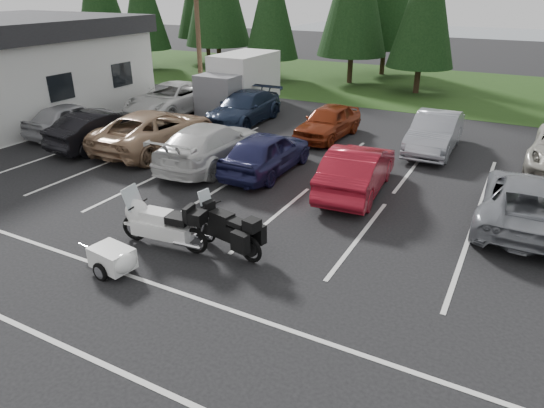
% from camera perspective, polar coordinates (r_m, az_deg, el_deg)
% --- Properties ---
extents(ground, '(120.00, 120.00, 0.00)m').
position_cam_1_polar(ground, '(14.10, -3.47, -2.71)').
color(ground, black).
rests_on(ground, ground).
extents(grass_strip, '(80.00, 16.00, 0.01)m').
position_cam_1_polar(grass_strip, '(35.86, 17.40, 13.06)').
color(grass_strip, '#1C3912').
rests_on(grass_strip, ground).
extents(lake_water, '(70.00, 50.00, 0.02)m').
position_cam_1_polar(lake_water, '(66.01, 26.82, 16.40)').
color(lake_water, gray).
rests_on(lake_water, ground).
extents(utility_pole, '(1.60, 0.26, 9.00)m').
position_cam_1_polar(utility_pole, '(28.16, -8.79, 20.67)').
color(utility_pole, '#473321').
rests_on(utility_pole, ground).
extents(box_truck, '(2.40, 5.60, 2.90)m').
position_cam_1_polar(box_truck, '(27.84, -4.30, 14.09)').
color(box_truck, silver).
rests_on(box_truck, ground).
extents(stall_markings, '(32.00, 16.00, 0.01)m').
position_cam_1_polar(stall_markings, '(15.67, 0.32, 0.24)').
color(stall_markings, silver).
rests_on(stall_markings, ground).
extents(conifer_3, '(3.87, 3.87, 9.02)m').
position_cam_1_polar(conifer_3, '(36.36, -0.07, 22.63)').
color(conifer_3, '#332316').
rests_on(conifer_3, ground).
extents(car_near_0, '(1.91, 4.50, 1.52)m').
position_cam_1_polar(car_near_0, '(24.61, -22.59, 9.28)').
color(car_near_0, '#A6A6AB').
rests_on(car_near_0, ground).
extents(car_near_1, '(2.09, 4.90, 1.57)m').
position_cam_1_polar(car_near_1, '(22.20, -19.31, 8.36)').
color(car_near_1, black).
rests_on(car_near_1, ground).
extents(car_near_2, '(2.90, 6.03, 1.66)m').
position_cam_1_polar(car_near_2, '(21.24, -13.57, 8.49)').
color(car_near_2, '#997759').
rests_on(car_near_2, ground).
extents(car_near_3, '(2.60, 5.72, 1.62)m').
position_cam_1_polar(car_near_3, '(18.91, -7.18, 6.98)').
color(car_near_3, silver).
rests_on(car_near_3, ground).
extents(car_near_4, '(1.87, 4.62, 1.57)m').
position_cam_1_polar(car_near_4, '(17.93, -0.65, 6.11)').
color(car_near_4, '#1C1D46').
rests_on(car_near_4, ground).
extents(car_near_5, '(2.08, 4.93, 1.58)m').
position_cam_1_polar(car_near_5, '(16.43, 9.97, 4.01)').
color(car_near_5, maroon).
rests_on(car_near_5, ground).
extents(car_near_6, '(2.49, 5.31, 1.47)m').
position_cam_1_polar(car_near_6, '(15.74, 27.81, 0.28)').
color(car_near_6, slate).
rests_on(car_near_6, ground).
extents(car_far_0, '(2.73, 5.87, 1.63)m').
position_cam_1_polar(car_far_0, '(27.18, -11.74, 12.03)').
color(car_far_0, silver).
rests_on(car_far_0, ground).
extents(car_far_1, '(2.28, 5.32, 1.53)m').
position_cam_1_polar(car_far_1, '(24.82, -3.30, 11.22)').
color(car_far_1, '#162037').
rests_on(car_far_1, ground).
extents(car_far_2, '(2.01, 4.45, 1.48)m').
position_cam_1_polar(car_far_2, '(22.40, 6.63, 9.59)').
color(car_far_2, maroon).
rests_on(car_far_2, ground).
extents(car_far_3, '(1.74, 4.84, 1.59)m').
position_cam_1_polar(car_far_3, '(21.47, 18.61, 7.97)').
color(car_far_3, gray).
rests_on(car_far_3, ground).
extents(touring_motorcycle, '(2.98, 1.18, 1.61)m').
position_cam_1_polar(touring_motorcycle, '(13.01, -12.78, -1.79)').
color(touring_motorcycle, white).
rests_on(touring_motorcycle, ground).
extents(cargo_trailer, '(1.58, 1.02, 0.69)m').
position_cam_1_polar(cargo_trailer, '(12.40, -18.24, -6.30)').
color(cargo_trailer, white).
rests_on(cargo_trailer, ground).
extents(adventure_motorcycle, '(2.70, 1.39, 1.56)m').
position_cam_1_polar(adventure_motorcycle, '(12.52, -5.32, -2.46)').
color(adventure_motorcycle, black).
rests_on(adventure_motorcycle, ground).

